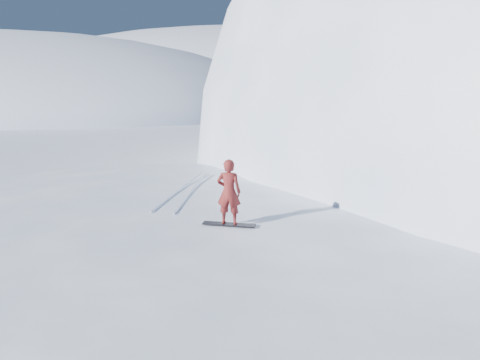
{
  "coord_description": "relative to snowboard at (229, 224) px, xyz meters",
  "views": [
    {
      "loc": [
        6.34,
        -11.31,
        6.74
      ],
      "look_at": [
        1.97,
        1.76,
        3.5
      ],
      "focal_mm": 35.0,
      "sensor_mm": 36.0,
      "label": 1
    }
  ],
  "objects": [
    {
      "name": "far_ridge_c",
      "position": [
        -41.97,
        109.24,
        -2.41
      ],
      "size": [
        140.0,
        90.0,
        36.0
      ],
      "primitive_type": "ellipsoid",
      "color": "white",
      "rests_on": "ground"
    },
    {
      "name": "ground",
      "position": [
        -1.97,
        -0.76,
        -2.41
      ],
      "size": [
        400.0,
        400.0,
        0.0
      ],
      "primitive_type": "plane",
      "color": "white",
      "rests_on": "ground"
    },
    {
      "name": "snowboard",
      "position": [
        0.0,
        0.0,
        0.0
      ],
      "size": [
        1.58,
        0.49,
        0.03
      ],
      "primitive_type": "cube",
      "rotation": [
        0.0,
        0.0,
        0.13
      ],
      "color": "black",
      "rests_on": "near_ridge"
    },
    {
      "name": "near_ridge",
      "position": [
        -0.97,
        2.24,
        -2.41
      ],
      "size": [
        36.0,
        28.0,
        4.8
      ],
      "primitive_type": "ellipsoid",
      "color": "white",
      "rests_on": "ground"
    },
    {
      "name": "peak_shoulder",
      "position": [
        8.03,
        19.24,
        -2.41
      ],
      "size": [
        28.0,
        24.0,
        18.0
      ],
      "primitive_type": "ellipsoid",
      "color": "white",
      "rests_on": "ground"
    },
    {
      "name": "board_tracks",
      "position": [
        -2.88,
        3.33,
        0.01
      ],
      "size": [
        1.59,
        5.96,
        0.04
      ],
      "color": "silver",
      "rests_on": "ground"
    },
    {
      "name": "snowboarder",
      "position": [
        0.0,
        0.0,
        0.96
      ],
      "size": [
        0.74,
        0.54,
        1.9
      ],
      "primitive_type": "imported",
      "rotation": [
        0.0,
        0.0,
        3.27
      ],
      "color": "maroon",
      "rests_on": "snowboard"
    },
    {
      "name": "wind_bumps",
      "position": [
        -2.53,
        1.36,
        -2.41
      ],
      "size": [
        16.0,
        14.4,
        1.0
      ],
      "color": "white",
      "rests_on": "ground"
    }
  ]
}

